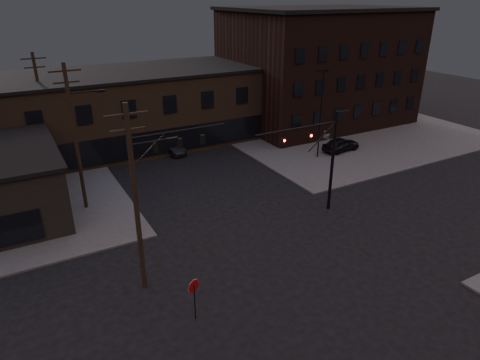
{
  "coord_description": "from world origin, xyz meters",
  "views": [
    {
      "loc": [
        -14.68,
        -18.77,
        15.88
      ],
      "look_at": [
        -0.83,
        5.97,
        3.5
      ],
      "focal_mm": 32.0,
      "sensor_mm": 36.0,
      "label": 1
    }
  ],
  "objects_px": {
    "car_crossing": "(172,147)",
    "traffic_signal_far": "(151,166)",
    "stop_sign": "(194,290)",
    "parked_car_lot_b": "(330,131)",
    "traffic_signal_near": "(322,153)",
    "parked_car_lot_a": "(341,144)"
  },
  "relations": [
    {
      "from": "stop_sign",
      "to": "parked_car_lot_a",
      "type": "bearing_deg",
      "value": 33.69
    },
    {
      "from": "traffic_signal_far",
      "to": "parked_car_lot_a",
      "type": "xyz_separation_m",
      "value": [
        23.07,
        6.25,
        -4.11
      ]
    },
    {
      "from": "traffic_signal_near",
      "to": "car_crossing",
      "type": "height_order",
      "value": "traffic_signal_near"
    },
    {
      "from": "stop_sign",
      "to": "car_crossing",
      "type": "distance_m",
      "value": 26.25
    },
    {
      "from": "traffic_signal_far",
      "to": "car_crossing",
      "type": "height_order",
      "value": "traffic_signal_far"
    },
    {
      "from": "car_crossing",
      "to": "traffic_signal_far",
      "type": "bearing_deg",
      "value": -120.98
    },
    {
      "from": "traffic_signal_near",
      "to": "stop_sign",
      "type": "distance_m",
      "value": 15.17
    },
    {
      "from": "traffic_signal_near",
      "to": "parked_car_lot_a",
      "type": "height_order",
      "value": "traffic_signal_near"
    },
    {
      "from": "stop_sign",
      "to": "parked_car_lot_b",
      "type": "height_order",
      "value": "stop_sign"
    },
    {
      "from": "parked_car_lot_a",
      "to": "parked_car_lot_b",
      "type": "bearing_deg",
      "value": -32.81
    },
    {
      "from": "stop_sign",
      "to": "car_crossing",
      "type": "bearing_deg",
      "value": 71.73
    },
    {
      "from": "traffic_signal_near",
      "to": "traffic_signal_far",
      "type": "relative_size",
      "value": 1.0
    },
    {
      "from": "traffic_signal_far",
      "to": "parked_car_lot_b",
      "type": "distance_m",
      "value": 28.19
    },
    {
      "from": "stop_sign",
      "to": "parked_car_lot_a",
      "type": "distance_m",
      "value": 29.29
    },
    {
      "from": "traffic_signal_far",
      "to": "stop_sign",
      "type": "height_order",
      "value": "traffic_signal_far"
    },
    {
      "from": "traffic_signal_near",
      "to": "parked_car_lot_a",
      "type": "bearing_deg",
      "value": 41.56
    },
    {
      "from": "stop_sign",
      "to": "car_crossing",
      "type": "xyz_separation_m",
      "value": [
        8.22,
        24.9,
        -1.16
      ]
    },
    {
      "from": "traffic_signal_far",
      "to": "car_crossing",
      "type": "xyz_separation_m",
      "value": [
        6.94,
        14.91,
        -4.33
      ]
    },
    {
      "from": "traffic_signal_far",
      "to": "parked_car_lot_a",
      "type": "bearing_deg",
      "value": 15.16
    },
    {
      "from": "traffic_signal_near",
      "to": "car_crossing",
      "type": "xyz_separation_m",
      "value": [
        -5.14,
        18.41,
        -4.25
      ]
    },
    {
      "from": "stop_sign",
      "to": "parked_car_lot_b",
      "type": "bearing_deg",
      "value": 37.97
    },
    {
      "from": "traffic_signal_far",
      "to": "parked_car_lot_b",
      "type": "relative_size",
      "value": 1.9
    }
  ]
}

